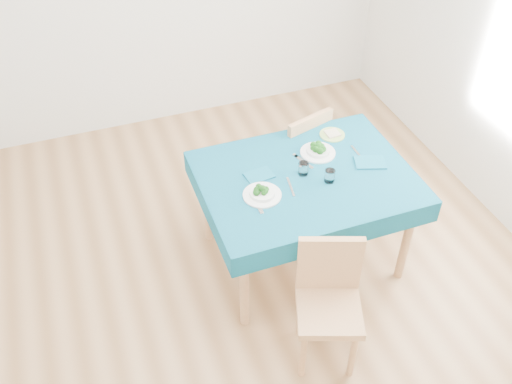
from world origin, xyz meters
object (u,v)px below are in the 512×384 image
object	(u,v)px
bowl_far	(318,149)
side_plate	(332,135)
table	(303,218)
chair_near	(329,307)
chair_far	(293,146)
bowl_near	(262,191)

from	to	relation	value
bowl_far	side_plate	xyz separation A→B (m)	(0.18, 0.16, -0.03)
table	side_plate	bearing A→B (deg)	44.62
table	side_plate	xyz separation A→B (m)	(0.35, 0.35, 0.38)
chair_near	table	bearing A→B (deg)	96.78
chair_far	bowl_far	xyz separation A→B (m)	(-0.02, -0.46, 0.30)
table	bowl_near	distance (m)	0.54
chair_far	side_plate	distance (m)	0.44
chair_near	bowl_far	world-z (taller)	chair_near
bowl_far	bowl_near	bearing A→B (deg)	-151.43
chair_near	bowl_near	distance (m)	0.80
table	chair_near	xyz separation A→B (m)	(-0.19, -0.80, 0.08)
chair_far	bowl_near	bearing A→B (deg)	37.56
bowl_far	chair_near	bearing A→B (deg)	-109.93
bowl_near	side_plate	size ratio (longest dim) A/B	1.35
table	bowl_near	xyz separation A→B (m)	(-0.34, -0.08, 0.42)
chair_far	bowl_far	bearing A→B (deg)	70.11
chair_far	bowl_far	world-z (taller)	chair_far
chair_near	chair_far	bearing A→B (deg)	95.43
table	chair_far	world-z (taller)	chair_far
bowl_far	table	bearing A→B (deg)	-131.35
table	bowl_far	bearing A→B (deg)	48.65
table	chair_far	distance (m)	0.69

